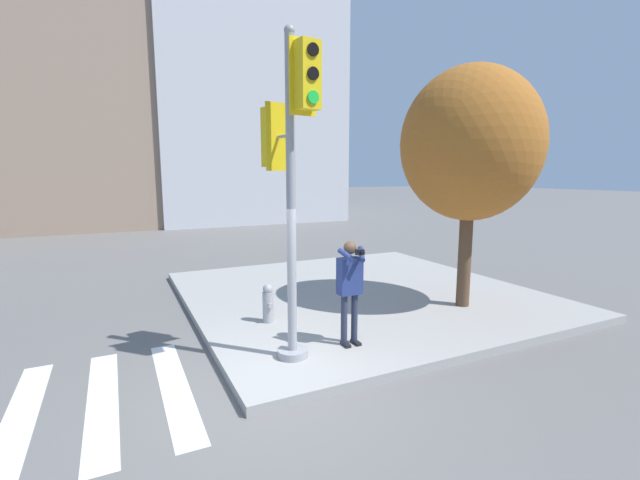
{
  "coord_description": "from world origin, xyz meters",
  "views": [
    {
      "loc": [
        -1.82,
        -5.32,
        3.02
      ],
      "look_at": [
        1.21,
        0.93,
        1.94
      ],
      "focal_mm": 24.0,
      "sensor_mm": 36.0,
      "label": 1
    }
  ],
  "objects_px": {
    "person_photographer": "(350,283)",
    "street_tree": "(471,145)",
    "traffic_signal_pole": "(290,165)",
    "fire_hydrant": "(268,303)"
  },
  "relations": [
    {
      "from": "person_photographer",
      "to": "fire_hydrant",
      "type": "relative_size",
      "value": 2.34
    },
    {
      "from": "traffic_signal_pole",
      "to": "person_photographer",
      "type": "bearing_deg",
      "value": 2.64
    },
    {
      "from": "traffic_signal_pole",
      "to": "fire_hydrant",
      "type": "relative_size",
      "value": 6.53
    },
    {
      "from": "traffic_signal_pole",
      "to": "fire_hydrant",
      "type": "height_order",
      "value": "traffic_signal_pole"
    },
    {
      "from": "traffic_signal_pole",
      "to": "fire_hydrant",
      "type": "xyz_separation_m",
      "value": [
        0.19,
        1.7,
        -2.62
      ]
    },
    {
      "from": "traffic_signal_pole",
      "to": "street_tree",
      "type": "xyz_separation_m",
      "value": [
        4.38,
        0.85,
        0.46
      ]
    },
    {
      "from": "person_photographer",
      "to": "street_tree",
      "type": "bearing_deg",
      "value": 13.62
    },
    {
      "from": "person_photographer",
      "to": "street_tree",
      "type": "height_order",
      "value": "street_tree"
    },
    {
      "from": "person_photographer",
      "to": "traffic_signal_pole",
      "type": "bearing_deg",
      "value": -177.36
    },
    {
      "from": "street_tree",
      "to": "traffic_signal_pole",
      "type": "bearing_deg",
      "value": -168.99
    }
  ]
}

